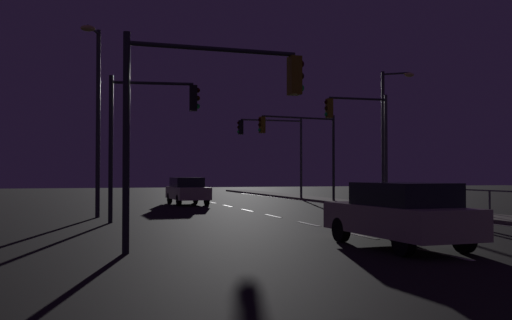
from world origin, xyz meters
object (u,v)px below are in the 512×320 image
(traffic_light_mid_right, at_px, (301,138))
(traffic_light_far_left, at_px, (150,120))
(traffic_light_far_center, at_px, (211,99))
(car, at_px, (399,213))
(traffic_light_near_left, at_px, (361,128))
(traffic_light_far_right, at_px, (274,140))
(street_lamp_mid_block, at_px, (96,105))
(car_oncoming, at_px, (187,190))
(street_lamp_corner, at_px, (388,125))

(traffic_light_mid_right, bearing_deg, traffic_light_far_left, -133.15)
(traffic_light_far_center, xyz_separation_m, traffic_light_far_left, (-0.55, 8.18, 0.22))
(car, relative_size, traffic_light_mid_right, 0.85)
(traffic_light_mid_right, distance_m, traffic_light_near_left, 6.47)
(traffic_light_far_right, relative_size, street_lamp_mid_block, 0.72)
(car, xyz_separation_m, traffic_light_far_left, (-5.04, 9.02, 2.94))
(car_oncoming, xyz_separation_m, traffic_light_mid_right, (6.68, -1.19, 3.10))
(car_oncoming, relative_size, traffic_light_near_left, 0.79)
(traffic_light_far_left, relative_size, street_lamp_mid_block, 0.70)
(car_oncoming, bearing_deg, car, -85.87)
(car, height_order, traffic_light_far_right, traffic_light_far_right)
(car, bearing_deg, car_oncoming, 94.13)
(traffic_light_far_left, bearing_deg, street_lamp_corner, 24.22)
(traffic_light_far_center, xyz_separation_m, street_lamp_mid_block, (-2.40, 11.00, 1.03))
(traffic_light_mid_right, distance_m, street_lamp_mid_block, 14.50)
(traffic_light_near_left, bearing_deg, traffic_light_far_right, 94.14)
(traffic_light_mid_right, distance_m, street_lamp_corner, 5.81)
(car, distance_m, street_lamp_mid_block, 14.19)
(street_lamp_corner, bearing_deg, traffic_light_far_left, -155.78)
(car, distance_m, traffic_light_far_right, 25.38)
(car_oncoming, height_order, street_lamp_mid_block, street_lamp_mid_block)
(street_lamp_corner, height_order, street_lamp_mid_block, street_lamp_mid_block)
(traffic_light_far_right, xyz_separation_m, street_lamp_corner, (3.21, -9.68, 0.35))
(traffic_light_mid_right, xyz_separation_m, traffic_light_far_left, (-10.20, -10.88, -0.16))
(street_lamp_corner, bearing_deg, traffic_light_near_left, -147.52)
(traffic_light_near_left, distance_m, street_lamp_corner, 2.86)
(car_oncoming, xyz_separation_m, traffic_light_near_left, (7.36, -7.62, 3.25))
(traffic_light_mid_right, height_order, street_lamp_corner, street_lamp_corner)
(traffic_light_mid_right, relative_size, street_lamp_mid_block, 0.68)
(traffic_light_far_left, bearing_deg, traffic_light_far_center, -86.14)
(car_oncoming, height_order, traffic_light_mid_right, traffic_light_mid_right)
(car, xyz_separation_m, traffic_light_far_center, (-4.48, 0.83, 2.72))
(traffic_light_far_right, distance_m, traffic_light_mid_right, 4.78)
(traffic_light_far_center, bearing_deg, traffic_light_far_left, 93.86)
(traffic_light_far_center, relative_size, traffic_light_near_left, 0.88)
(car, xyz_separation_m, traffic_light_mid_right, (5.16, 19.89, 3.10))
(car, xyz_separation_m, traffic_light_far_right, (5.03, 24.67, 3.25))
(traffic_light_far_left, bearing_deg, traffic_light_mid_right, 46.85)
(traffic_light_far_right, xyz_separation_m, traffic_light_far_left, (-10.07, -15.65, -0.31))
(traffic_light_mid_right, bearing_deg, traffic_light_far_center, -116.84)
(traffic_light_mid_right, relative_size, street_lamp_corner, 0.74)
(traffic_light_near_left, bearing_deg, traffic_light_far_center, -129.28)
(car_oncoming, relative_size, street_lamp_corner, 0.62)
(traffic_light_far_center, bearing_deg, street_lamp_mid_block, 102.29)
(car, relative_size, street_lamp_mid_block, 0.58)
(traffic_light_far_left, relative_size, street_lamp_corner, 0.75)
(traffic_light_far_right, bearing_deg, traffic_light_far_left, -122.75)
(car_oncoming, distance_m, traffic_light_far_right, 8.15)
(traffic_light_near_left, bearing_deg, traffic_light_far_left, -157.77)
(car_oncoming, relative_size, traffic_light_far_right, 0.81)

